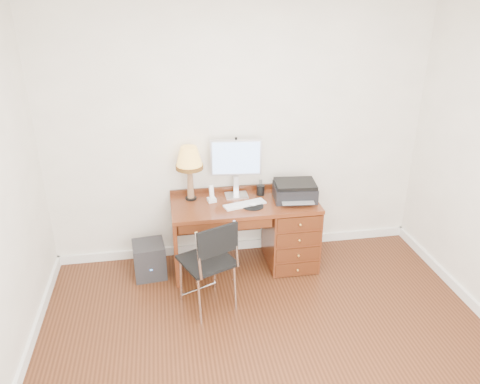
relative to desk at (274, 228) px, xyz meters
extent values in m
plane|color=#391B0D|center=(-0.32, -1.40, -0.41)|extent=(4.00, 4.00, 0.00)
plane|color=white|center=(-0.32, 0.35, 0.94)|extent=(4.00, 0.00, 4.00)
plane|color=white|center=(-0.32, -1.40, 2.29)|extent=(4.00, 4.00, 0.00)
cube|color=white|center=(-0.32, 0.33, -0.36)|extent=(4.00, 0.03, 0.10)
cube|color=white|center=(-2.31, -1.40, -0.36)|extent=(0.03, 3.50, 0.10)
cube|color=#632B14|center=(-0.32, -0.01, 0.32)|extent=(1.50, 0.65, 0.04)
cube|color=#632B14|center=(0.18, -0.01, -0.06)|extent=(0.50, 0.61, 0.71)
cube|color=#632B14|center=(-1.05, -0.01, -0.06)|extent=(0.04, 0.61, 0.71)
cube|color=#4E210F|center=(-0.56, 0.29, 0.05)|extent=(0.96, 0.03, 0.39)
cube|color=#4E210F|center=(-0.56, -0.31, 0.25)|extent=(0.91, 0.03, 0.09)
sphere|color=#BF8C3F|center=(0.18, -0.34, -0.06)|extent=(0.03, 0.03, 0.03)
cube|color=silver|center=(-0.38, 0.17, 0.35)|extent=(0.25, 0.19, 0.02)
cube|color=silver|center=(-0.38, 0.22, 0.45)|extent=(0.06, 0.04, 0.19)
cube|color=silver|center=(-0.38, 0.20, 0.76)|extent=(0.53, 0.10, 0.38)
cube|color=#4C8CF2|center=(-0.38, 0.17, 0.76)|extent=(0.49, 0.05, 0.34)
cube|color=white|center=(-0.33, -0.07, 0.35)|extent=(0.45, 0.24, 0.02)
cylinder|color=black|center=(-0.26, -0.11, 0.34)|extent=(0.22, 0.22, 0.01)
ellipsoid|color=white|center=(-0.26, -0.11, 0.36)|extent=(0.10, 0.06, 0.04)
cube|color=black|center=(0.20, -0.01, 0.41)|extent=(0.46, 0.37, 0.15)
cube|color=black|center=(0.20, -0.01, 0.51)|extent=(0.44, 0.35, 0.04)
cylinder|color=black|center=(-0.86, 0.17, 0.35)|extent=(0.12, 0.12, 0.02)
cone|color=#906844|center=(-0.86, 0.17, 0.53)|extent=(0.07, 0.07, 0.34)
cone|color=gold|center=(-0.86, 0.17, 0.80)|extent=(0.27, 0.27, 0.21)
cylinder|color=#593814|center=(-0.86, 0.17, 0.70)|extent=(0.28, 0.28, 0.04)
cube|color=white|center=(-0.65, 0.07, 0.36)|extent=(0.10, 0.10, 0.04)
cube|color=white|center=(-0.65, 0.07, 0.44)|extent=(0.05, 0.06, 0.14)
cylinder|color=black|center=(-0.12, 0.15, 0.39)|extent=(0.09, 0.09, 0.11)
cube|color=black|center=(-0.78, -0.63, 0.08)|extent=(0.57, 0.57, 0.03)
cube|color=black|center=(-0.78, -0.84, 0.38)|extent=(0.37, 0.18, 0.26)
cylinder|color=silver|center=(-0.97, -0.44, -0.17)|extent=(0.02, 0.02, 0.49)
cylinder|color=silver|center=(-0.60, -0.44, -0.17)|extent=(0.02, 0.02, 0.49)
cylinder|color=silver|center=(-0.97, -0.81, -0.17)|extent=(0.02, 0.02, 0.49)
cylinder|color=silver|center=(-0.60, -0.81, -0.17)|extent=(0.02, 0.02, 0.49)
cylinder|color=silver|center=(-0.97, -0.84, 0.30)|extent=(0.02, 0.02, 0.44)
cylinder|color=silver|center=(-0.60, -0.84, 0.30)|extent=(0.02, 0.02, 0.44)
cube|color=black|center=(-1.33, -0.03, -0.23)|extent=(0.35, 0.35, 0.37)
camera|label=1|loc=(-1.09, -4.26, 2.40)|focal=35.00mm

